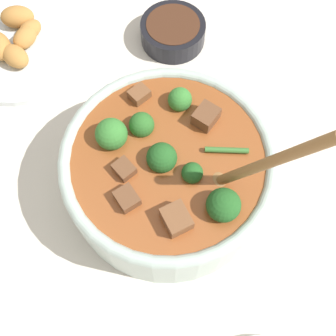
% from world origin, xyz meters
% --- Properties ---
extents(ground_plane, '(4.00, 4.00, 0.00)m').
position_xyz_m(ground_plane, '(0.00, 0.00, 0.00)').
color(ground_plane, silver).
extents(stew_bowl, '(0.27, 0.27, 0.27)m').
position_xyz_m(stew_bowl, '(0.00, 0.00, 0.06)').
color(stew_bowl, '#B2C6BC').
rests_on(stew_bowl, ground_plane).
extents(condiment_bowl, '(0.11, 0.11, 0.04)m').
position_xyz_m(condiment_bowl, '(-0.24, 0.13, 0.02)').
color(condiment_bowl, black).
rests_on(condiment_bowl, ground_plane).
extents(food_plate, '(0.22, 0.22, 0.05)m').
position_xyz_m(food_plate, '(-0.33, -0.11, 0.01)').
color(food_plate, white).
rests_on(food_plate, ground_plane).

